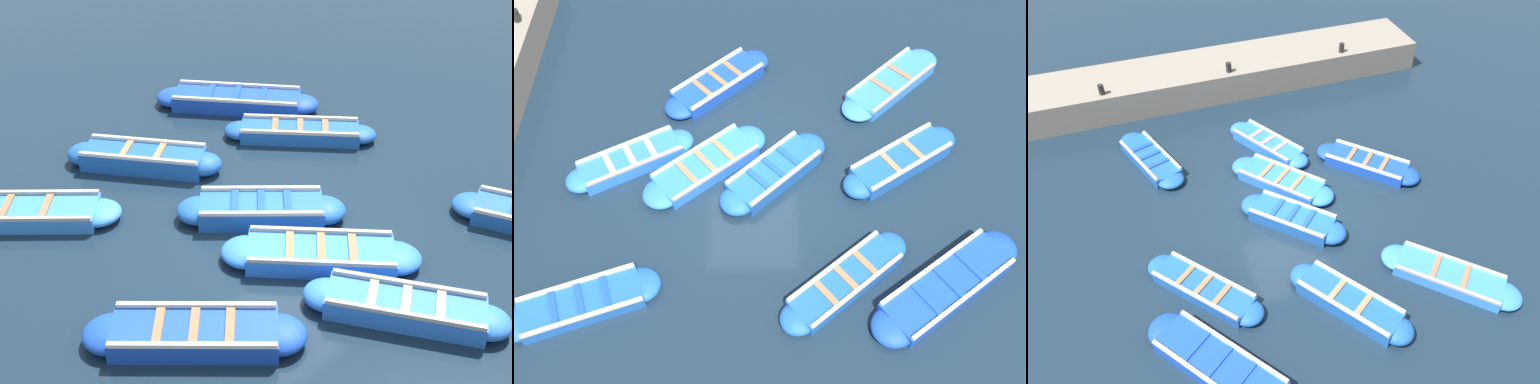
# 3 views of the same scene
# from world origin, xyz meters

# --- Properties ---
(ground_plane) EXTENTS (120.00, 120.00, 0.00)m
(ground_plane) POSITION_xyz_m (0.00, 0.00, 0.00)
(ground_plane) COLOR #162838
(boat_outer_right) EXTENTS (3.23, 2.22, 0.42)m
(boat_outer_right) POSITION_xyz_m (2.91, -0.33, 0.18)
(boat_outer_right) COLOR blue
(boat_outer_right) RESTS_ON ground
(boat_mid_row) EXTENTS (3.14, 2.75, 0.38)m
(boat_mid_row) POSITION_xyz_m (-2.05, 2.97, 0.16)
(boat_mid_row) COLOR #1E59AD
(boat_mid_row) RESTS_ON ground
(boat_near_quay) EXTENTS (3.77, 3.08, 0.43)m
(boat_near_quay) POSITION_xyz_m (-4.18, 3.11, 0.19)
(boat_near_quay) COLOR #1947B7
(boat_near_quay) RESTS_ON ground
(boat_inner_gap) EXTENTS (3.26, 2.92, 0.38)m
(boat_inner_gap) POSITION_xyz_m (1.08, -0.17, 0.16)
(boat_inner_gap) COLOR blue
(boat_inner_gap) RESTS_ON ground
(boat_far_corner) EXTENTS (3.22, 2.50, 0.47)m
(boat_far_corner) POSITION_xyz_m (-3.65, -0.24, 0.21)
(boat_far_corner) COLOR #1E59AD
(boat_far_corner) RESTS_ON ground
(boat_centre) EXTENTS (3.08, 2.95, 0.41)m
(boat_centre) POSITION_xyz_m (0.92, -2.99, 0.18)
(boat_centre) COLOR #1947B7
(boat_centre) RESTS_ON ground
(boat_stern_in) EXTENTS (3.17, 3.10, 0.37)m
(boat_stern_in) POSITION_xyz_m (-3.75, -2.97, 0.15)
(boat_stern_in) COLOR #3884E0
(boat_stern_in) RESTS_ON ground
(boat_broadside) EXTENTS (2.91, 2.83, 0.44)m
(boat_broadside) POSITION_xyz_m (-0.56, 0.08, 0.19)
(boat_broadside) COLOR #1E59AD
(boat_broadside) RESTS_ON ground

